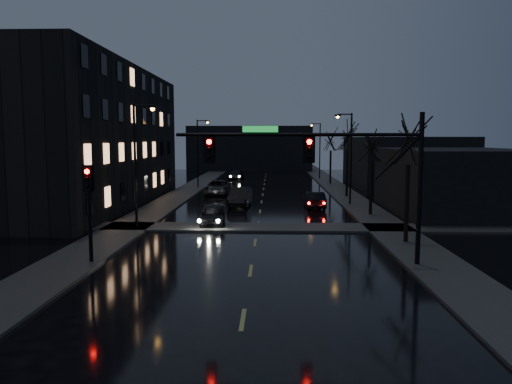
# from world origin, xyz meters

# --- Properties ---
(ground) EXTENTS (160.00, 160.00, 0.00)m
(ground) POSITION_xyz_m (0.00, 0.00, 0.00)
(ground) COLOR black
(ground) RESTS_ON ground
(sidewalk_left) EXTENTS (3.00, 140.00, 0.12)m
(sidewalk_left) POSITION_xyz_m (-8.50, 35.00, 0.06)
(sidewalk_left) COLOR #2D2D2B
(sidewalk_left) RESTS_ON ground
(sidewalk_right) EXTENTS (3.00, 140.00, 0.12)m
(sidewalk_right) POSITION_xyz_m (8.50, 35.00, 0.06)
(sidewalk_right) COLOR #2D2D2B
(sidewalk_right) RESTS_ON ground
(sidewalk_cross) EXTENTS (40.00, 3.00, 0.12)m
(sidewalk_cross) POSITION_xyz_m (0.00, 18.50, 0.06)
(sidewalk_cross) COLOR #2D2D2B
(sidewalk_cross) RESTS_ON ground
(apartment_block) EXTENTS (12.00, 30.00, 12.00)m
(apartment_block) POSITION_xyz_m (-16.50, 30.00, 6.00)
(apartment_block) COLOR black
(apartment_block) RESTS_ON ground
(commercial_right_near) EXTENTS (10.00, 14.00, 5.00)m
(commercial_right_near) POSITION_xyz_m (15.50, 26.00, 2.50)
(commercial_right_near) COLOR black
(commercial_right_near) RESTS_ON ground
(commercial_right_far) EXTENTS (12.00, 18.00, 6.00)m
(commercial_right_far) POSITION_xyz_m (17.00, 48.00, 3.00)
(commercial_right_far) COLOR black
(commercial_right_far) RESTS_ON ground
(far_block) EXTENTS (22.00, 10.00, 8.00)m
(far_block) POSITION_xyz_m (-3.00, 78.00, 4.00)
(far_block) COLOR black
(far_block) RESTS_ON ground
(signal_mast) EXTENTS (11.11, 0.41, 7.00)m
(signal_mast) POSITION_xyz_m (3.85, 9.00, 4.87)
(signal_mast) COLOR black
(signal_mast) RESTS_ON ground
(signal_pole_left) EXTENTS (0.35, 0.41, 4.53)m
(signal_pole_left) POSITION_xyz_m (-7.50, 8.99, 3.01)
(signal_pole_left) COLOR black
(signal_pole_left) RESTS_ON ground
(tree_near) EXTENTS (3.52, 3.52, 8.08)m
(tree_near) POSITION_xyz_m (8.40, 14.00, 6.22)
(tree_near) COLOR black
(tree_near) RESTS_ON ground
(tree_mid_a) EXTENTS (3.30, 3.30, 7.58)m
(tree_mid_a) POSITION_xyz_m (8.40, 24.00, 5.83)
(tree_mid_a) COLOR black
(tree_mid_a) RESTS_ON ground
(tree_mid_b) EXTENTS (3.74, 3.74, 8.59)m
(tree_mid_b) POSITION_xyz_m (8.40, 36.00, 6.61)
(tree_mid_b) COLOR black
(tree_mid_b) RESTS_ON ground
(tree_far) EXTENTS (3.43, 3.43, 7.88)m
(tree_far) POSITION_xyz_m (8.40, 50.00, 6.06)
(tree_far) COLOR black
(tree_far) RESTS_ON ground
(streetlight_l_near) EXTENTS (1.53, 0.28, 8.00)m
(streetlight_l_near) POSITION_xyz_m (-7.58, 18.00, 4.77)
(streetlight_l_near) COLOR black
(streetlight_l_near) RESTS_ON ground
(streetlight_l_far) EXTENTS (1.53, 0.28, 8.00)m
(streetlight_l_far) POSITION_xyz_m (-7.58, 45.00, 4.77)
(streetlight_l_far) COLOR black
(streetlight_l_far) RESTS_ON ground
(streetlight_r_mid) EXTENTS (1.53, 0.28, 8.00)m
(streetlight_r_mid) POSITION_xyz_m (7.58, 30.00, 4.77)
(streetlight_r_mid) COLOR black
(streetlight_r_mid) RESTS_ON ground
(streetlight_r_far) EXTENTS (1.53, 0.28, 8.00)m
(streetlight_r_far) POSITION_xyz_m (7.58, 58.00, 4.77)
(streetlight_r_far) COLOR black
(streetlight_r_far) RESTS_ON ground
(oncoming_car_a) EXTENTS (2.05, 4.31, 1.42)m
(oncoming_car_a) POSITION_xyz_m (-3.05, 19.60, 0.71)
(oncoming_car_a) COLOR black
(oncoming_car_a) RESTS_ON ground
(oncoming_car_b) EXTENTS (1.96, 4.93, 1.60)m
(oncoming_car_b) POSITION_xyz_m (-1.80, 29.20, 0.80)
(oncoming_car_b) COLOR black
(oncoming_car_b) RESTS_ON ground
(oncoming_car_c) EXTENTS (2.67, 5.55, 1.53)m
(oncoming_car_c) POSITION_xyz_m (-4.61, 37.60, 0.76)
(oncoming_car_c) COLOR black
(oncoming_car_c) RESTS_ON ground
(oncoming_car_d) EXTENTS (2.29, 4.92, 1.39)m
(oncoming_car_d) POSITION_xyz_m (-4.12, 56.69, 0.70)
(oncoming_car_d) COLOR black
(oncoming_car_d) RESTS_ON ground
(lead_car) EXTENTS (1.71, 4.30, 1.39)m
(lead_car) POSITION_xyz_m (4.50, 28.08, 0.70)
(lead_car) COLOR black
(lead_car) RESTS_ON ground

